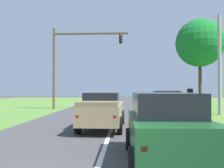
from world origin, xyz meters
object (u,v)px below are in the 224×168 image
Objects in this scene: red_suv_near at (166,125)px; traffic_light at (73,56)px; oak_tree_right at (200,43)px; pickup_truck_lead at (102,110)px; keep_moving_sign at (190,96)px; crossing_suv_far at (165,99)px; utility_pole_right at (220,64)px.

traffic_light is at bearing 109.66° from red_suv_near.
traffic_light is 13.85m from oak_tree_right.
pickup_truck_lead is at bearing -71.45° from traffic_light.
crossing_suv_far is at bearing 100.74° from keep_moving_sign.
red_suv_near is 1.98× the size of keep_moving_sign.
pickup_truck_lead is 11.92m from utility_pole_right.
pickup_truck_lead is 0.56× the size of oak_tree_right.
traffic_light is 11.98m from keep_moving_sign.
traffic_light reaches higher than red_suv_near.
traffic_light reaches higher than crossing_suv_far.
utility_pole_right is at bearing 64.21° from red_suv_near.
oak_tree_right is at bearing 66.91° from keep_moving_sign.
keep_moving_sign is 8.97m from oak_tree_right.
oak_tree_right is 8.10m from utility_pole_right.
pickup_truck_lead is at bearing 111.99° from red_suv_near.
oak_tree_right is at bearing 71.19° from red_suv_near.
traffic_light is at bearing 108.55° from pickup_truck_lead.
crossing_suv_far is (9.57, 2.47, -4.43)m from traffic_light.
red_suv_near reaches higher than crossing_suv_far.
oak_tree_right is 7.25m from crossing_suv_far.
oak_tree_right is 1.21× the size of utility_pole_right.
keep_moving_sign is at bearing -79.26° from crossing_suv_far.
crossing_suv_far is at bearing 69.51° from pickup_truck_lead.
pickup_truck_lead is 1.19× the size of crossing_suv_far.
red_suv_near is 0.97× the size of crossing_suv_far.
pickup_truck_lead is (-2.31, 5.72, -0.04)m from red_suv_near.
traffic_light reaches higher than utility_pole_right.
red_suv_near reaches higher than pickup_truck_lead.
red_suv_near is 0.82× the size of pickup_truck_lead.
pickup_truck_lead is 15.65m from crossing_suv_far.
pickup_truck_lead is at bearing -127.69° from keep_moving_sign.
keep_moving_sign is at bearing -113.09° from oak_tree_right.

